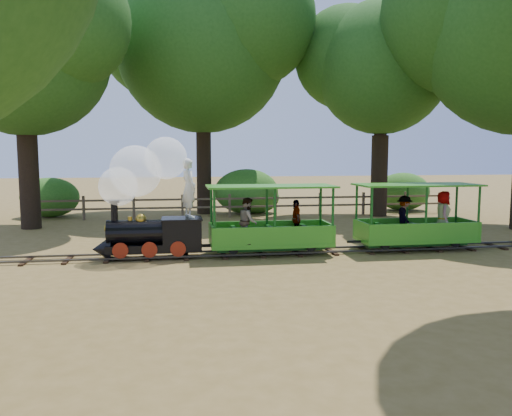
{
  "coord_description": "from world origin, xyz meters",
  "views": [
    {
      "loc": [
        -3.2,
        -13.11,
        2.74
      ],
      "look_at": [
        -1.04,
        0.5,
        1.22
      ],
      "focal_mm": 35.0,
      "sensor_mm": 36.0,
      "label": 1
    }
  ],
  "objects": [
    {
      "name": "fence",
      "position": [
        0.0,
        8.0,
        0.58
      ],
      "size": [
        18.1,
        0.1,
        1.0
      ],
      "color": "brown",
      "rests_on": "ground"
    },
    {
      "name": "ground",
      "position": [
        0.0,
        0.0,
        0.0
      ],
      "size": [
        90.0,
        90.0,
        0.0
      ],
      "primitive_type": "plane",
      "color": "olive",
      "rests_on": "ground"
    },
    {
      "name": "shrub_east",
      "position": [
        7.48,
        9.3,
        0.91
      ],
      "size": [
        2.62,
        2.01,
        1.81
      ],
      "primitive_type": "ellipsoid",
      "color": "#2D6B1E",
      "rests_on": "ground"
    },
    {
      "name": "shrub_mid_e",
      "position": [
        0.39,
        9.3,
        0.71
      ],
      "size": [
        2.06,
        1.59,
        1.43
      ],
      "primitive_type": "ellipsoid",
      "color": "#2D6B1E",
      "rests_on": "ground"
    },
    {
      "name": "shrub_mid_w",
      "position": [
        -0.09,
        9.3,
        1.01
      ],
      "size": [
        2.92,
        2.25,
        2.02
      ],
      "primitive_type": "ellipsoid",
      "color": "#2D6B1E",
      "rests_on": "ground"
    },
    {
      "name": "locomotive",
      "position": [
        -4.02,
        0.07,
        1.81
      ],
      "size": [
        2.82,
        1.33,
        3.24
      ],
      "color": "black",
      "rests_on": "ground"
    },
    {
      "name": "shrub_west",
      "position": [
        -8.6,
        9.3,
        0.85
      ],
      "size": [
        2.45,
        1.89,
        1.7
      ],
      "primitive_type": "ellipsoid",
      "color": "#2D6B1E",
      "rests_on": "ground"
    },
    {
      "name": "track",
      "position": [
        0.0,
        0.0,
        0.07
      ],
      "size": [
        22.0,
        1.0,
        0.1
      ],
      "color": "#3F3D3A",
      "rests_on": "ground"
    },
    {
      "name": "oak_nw",
      "position": [
        -8.53,
        6.08,
        6.73
      ],
      "size": [
        7.71,
        6.78,
        9.51
      ],
      "color": "#2D2116",
      "rests_on": "ground"
    },
    {
      "name": "carriage_rear",
      "position": [
        3.54,
        -0.01,
        0.8
      ],
      "size": [
        3.42,
        1.4,
        1.78
      ],
      "color": "#359320",
      "rests_on": "track"
    },
    {
      "name": "oak_nc",
      "position": [
        -2.04,
        9.6,
        7.79
      ],
      "size": [
        9.44,
        8.31,
        11.17
      ],
      "color": "#2D2116",
      "rests_on": "ground"
    },
    {
      "name": "carriage_front",
      "position": [
        -0.77,
        -0.03,
        0.76
      ],
      "size": [
        3.42,
        1.4,
        1.78
      ],
      "color": "#359320",
      "rests_on": "track"
    },
    {
      "name": "oak_ne",
      "position": [
        5.47,
        7.58,
        6.62
      ],
      "size": [
        7.03,
        6.19,
        9.16
      ],
      "color": "#2D2116",
      "rests_on": "ground"
    }
  ]
}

